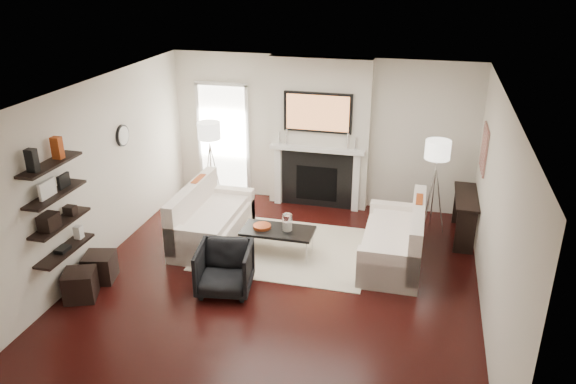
% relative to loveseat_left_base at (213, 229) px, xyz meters
% --- Properties ---
extents(room_envelope, '(6.00, 6.00, 6.00)m').
position_rel_loveseat_left_base_xyz_m(room_envelope, '(1.34, -0.99, 1.14)').
color(room_envelope, black).
rests_on(room_envelope, ground).
extents(chimney_breast, '(1.80, 0.25, 2.70)m').
position_rel_loveseat_left_base_xyz_m(chimney_breast, '(1.34, 1.88, 1.14)').
color(chimney_breast, silver).
rests_on(chimney_breast, floor).
extents(fireplace_surround, '(1.30, 0.02, 1.04)m').
position_rel_loveseat_left_base_xyz_m(fireplace_surround, '(1.34, 1.75, 0.31)').
color(fireplace_surround, black).
rests_on(fireplace_surround, floor).
extents(firebox, '(0.75, 0.02, 0.65)m').
position_rel_loveseat_left_base_xyz_m(firebox, '(1.34, 1.74, 0.24)').
color(firebox, black).
rests_on(firebox, floor).
extents(mantel_pilaster_l, '(0.12, 0.08, 1.10)m').
position_rel_loveseat_left_base_xyz_m(mantel_pilaster_l, '(0.62, 1.72, 0.34)').
color(mantel_pilaster_l, white).
rests_on(mantel_pilaster_l, floor).
extents(mantel_pilaster_r, '(0.12, 0.08, 1.10)m').
position_rel_loveseat_left_base_xyz_m(mantel_pilaster_r, '(2.06, 1.72, 0.34)').
color(mantel_pilaster_r, white).
rests_on(mantel_pilaster_r, floor).
extents(mantel_shelf, '(1.70, 0.18, 0.07)m').
position_rel_loveseat_left_base_xyz_m(mantel_shelf, '(1.34, 1.70, 0.91)').
color(mantel_shelf, white).
rests_on(mantel_shelf, chimney_breast).
extents(tv_body, '(1.20, 0.06, 0.70)m').
position_rel_loveseat_left_base_xyz_m(tv_body, '(1.34, 1.72, 1.57)').
color(tv_body, black).
rests_on(tv_body, chimney_breast).
extents(tv_screen, '(1.10, 0.00, 0.62)m').
position_rel_loveseat_left_base_xyz_m(tv_screen, '(1.34, 1.69, 1.57)').
color(tv_screen, '#BF723F').
rests_on(tv_screen, tv_body).
extents(candlestick_l_tall, '(0.04, 0.04, 0.30)m').
position_rel_loveseat_left_base_xyz_m(candlestick_l_tall, '(0.79, 1.71, 1.09)').
color(candlestick_l_tall, silver).
rests_on(candlestick_l_tall, mantel_shelf).
extents(candlestick_l_short, '(0.04, 0.04, 0.24)m').
position_rel_loveseat_left_base_xyz_m(candlestick_l_short, '(0.66, 1.71, 1.06)').
color(candlestick_l_short, silver).
rests_on(candlestick_l_short, mantel_shelf).
extents(candlestick_r_tall, '(0.04, 0.04, 0.30)m').
position_rel_loveseat_left_base_xyz_m(candlestick_r_tall, '(1.89, 1.71, 1.09)').
color(candlestick_r_tall, silver).
rests_on(candlestick_r_tall, mantel_shelf).
extents(candlestick_r_short, '(0.04, 0.04, 0.24)m').
position_rel_loveseat_left_base_xyz_m(candlestick_r_short, '(2.02, 1.71, 1.06)').
color(candlestick_r_short, silver).
rests_on(candlestick_r_short, mantel_shelf).
extents(hallway_panel, '(0.90, 0.02, 2.10)m').
position_rel_loveseat_left_base_xyz_m(hallway_panel, '(-0.51, 1.99, 0.84)').
color(hallway_panel, white).
rests_on(hallway_panel, floor).
extents(door_trim_l, '(0.06, 0.06, 2.16)m').
position_rel_loveseat_left_base_xyz_m(door_trim_l, '(-0.99, 1.97, 0.84)').
color(door_trim_l, white).
rests_on(door_trim_l, floor).
extents(door_trim_r, '(0.06, 0.06, 2.16)m').
position_rel_loveseat_left_base_xyz_m(door_trim_r, '(-0.03, 1.97, 0.84)').
color(door_trim_r, white).
rests_on(door_trim_r, floor).
extents(door_trim_top, '(1.02, 0.06, 0.06)m').
position_rel_loveseat_left_base_xyz_m(door_trim_top, '(-0.51, 1.97, 1.92)').
color(door_trim_top, white).
rests_on(door_trim_top, wall_back).
extents(rug, '(2.60, 2.00, 0.01)m').
position_rel_loveseat_left_base_xyz_m(rug, '(1.22, -0.01, -0.20)').
color(rug, beige).
rests_on(rug, floor).
extents(loveseat_left_base, '(0.85, 1.80, 0.42)m').
position_rel_loveseat_left_base_xyz_m(loveseat_left_base, '(0.00, 0.00, 0.00)').
color(loveseat_left_base, white).
rests_on(loveseat_left_base, floor).
extents(loveseat_left_back, '(0.18, 1.80, 0.80)m').
position_rel_loveseat_left_base_xyz_m(loveseat_left_back, '(-0.33, 0.00, 0.32)').
color(loveseat_left_back, white).
rests_on(loveseat_left_back, floor).
extents(loveseat_left_arm_n, '(0.85, 0.18, 0.60)m').
position_rel_loveseat_left_base_xyz_m(loveseat_left_arm_n, '(0.00, -0.81, 0.09)').
color(loveseat_left_arm_n, white).
rests_on(loveseat_left_arm_n, floor).
extents(loveseat_left_arm_s, '(0.85, 0.18, 0.60)m').
position_rel_loveseat_left_base_xyz_m(loveseat_left_arm_s, '(0.00, 0.81, 0.09)').
color(loveseat_left_arm_s, white).
rests_on(loveseat_left_arm_s, floor).
extents(loveseat_left_cushion, '(0.63, 1.44, 0.10)m').
position_rel_loveseat_left_base_xyz_m(loveseat_left_cushion, '(0.05, 0.00, 0.26)').
color(loveseat_left_cushion, white).
rests_on(loveseat_left_cushion, loveseat_left_base).
extents(pillow_left_orange, '(0.10, 0.42, 0.42)m').
position_rel_loveseat_left_base_xyz_m(pillow_left_orange, '(-0.33, 0.30, 0.52)').
color(pillow_left_orange, '#9C3C13').
rests_on(pillow_left_orange, loveseat_left_cushion).
extents(pillow_left_charcoal, '(0.10, 0.40, 0.40)m').
position_rel_loveseat_left_base_xyz_m(pillow_left_charcoal, '(-0.33, -0.30, 0.51)').
color(pillow_left_charcoal, black).
rests_on(pillow_left_charcoal, loveseat_left_cushion).
extents(loveseat_right_base, '(0.85, 1.80, 0.42)m').
position_rel_loveseat_left_base_xyz_m(loveseat_right_base, '(2.85, 0.02, 0.00)').
color(loveseat_right_base, white).
rests_on(loveseat_right_base, floor).
extents(loveseat_right_back, '(0.18, 1.80, 0.80)m').
position_rel_loveseat_left_base_xyz_m(loveseat_right_back, '(3.18, 0.02, 0.32)').
color(loveseat_right_back, white).
rests_on(loveseat_right_back, floor).
extents(loveseat_right_arm_n, '(0.85, 0.18, 0.60)m').
position_rel_loveseat_left_base_xyz_m(loveseat_right_arm_n, '(2.85, -0.79, 0.09)').
color(loveseat_right_arm_n, white).
rests_on(loveseat_right_arm_n, floor).
extents(loveseat_right_arm_s, '(0.85, 0.18, 0.60)m').
position_rel_loveseat_left_base_xyz_m(loveseat_right_arm_s, '(2.85, 0.83, 0.09)').
color(loveseat_right_arm_s, white).
rests_on(loveseat_right_arm_s, floor).
extents(loveseat_right_cushion, '(0.63, 1.44, 0.10)m').
position_rel_loveseat_left_base_xyz_m(loveseat_right_cushion, '(2.80, 0.02, 0.26)').
color(loveseat_right_cushion, white).
rests_on(loveseat_right_cushion, loveseat_right_base).
extents(pillow_right_orange, '(0.10, 0.42, 0.42)m').
position_rel_loveseat_left_base_xyz_m(pillow_right_orange, '(3.18, 0.32, 0.52)').
color(pillow_right_orange, '#9C3C13').
rests_on(pillow_right_orange, loveseat_right_cushion).
extents(pillow_right_charcoal, '(0.10, 0.40, 0.40)m').
position_rel_loveseat_left_base_xyz_m(pillow_right_charcoal, '(3.18, -0.28, 0.51)').
color(pillow_right_charcoal, black).
rests_on(pillow_right_charcoal, loveseat_right_cushion).
extents(coffee_table, '(1.10, 0.55, 0.04)m').
position_rel_loveseat_left_base_xyz_m(coffee_table, '(1.13, -0.18, 0.19)').
color(coffee_table, black).
rests_on(coffee_table, floor).
extents(coffee_leg_nw, '(0.02, 0.02, 0.38)m').
position_rel_loveseat_left_base_xyz_m(coffee_leg_nw, '(0.63, -0.40, -0.02)').
color(coffee_leg_nw, silver).
rests_on(coffee_leg_nw, floor).
extents(coffee_leg_ne, '(0.02, 0.02, 0.38)m').
position_rel_loveseat_left_base_xyz_m(coffee_leg_ne, '(1.63, -0.40, -0.02)').
color(coffee_leg_ne, silver).
rests_on(coffee_leg_ne, floor).
extents(coffee_leg_sw, '(0.02, 0.02, 0.38)m').
position_rel_loveseat_left_base_xyz_m(coffee_leg_sw, '(0.63, 0.04, -0.02)').
color(coffee_leg_sw, silver).
rests_on(coffee_leg_sw, floor).
extents(coffee_leg_se, '(0.02, 0.02, 0.38)m').
position_rel_loveseat_left_base_xyz_m(coffee_leg_se, '(1.63, 0.04, -0.02)').
color(coffee_leg_se, silver).
rests_on(coffee_leg_se, floor).
extents(hurricane_glass, '(0.15, 0.15, 0.26)m').
position_rel_loveseat_left_base_xyz_m(hurricane_glass, '(1.28, -0.18, 0.35)').
color(hurricane_glass, white).
rests_on(hurricane_glass, coffee_table).
extents(hurricane_candle, '(0.11, 0.11, 0.17)m').
position_rel_loveseat_left_base_xyz_m(hurricane_candle, '(1.28, -0.18, 0.29)').
color(hurricane_candle, white).
rests_on(hurricane_candle, coffee_table).
extents(copper_bowl, '(0.28, 0.28, 0.05)m').
position_rel_loveseat_left_base_xyz_m(copper_bowl, '(0.88, -0.18, 0.24)').
color(copper_bowl, '#AA411C').
rests_on(copper_bowl, coffee_table).
extents(armchair, '(0.81, 0.78, 0.74)m').
position_rel_loveseat_left_base_xyz_m(armchair, '(0.69, -1.35, 0.16)').
color(armchair, black).
rests_on(armchair, floor).
extents(lamp_left_post, '(0.02, 0.02, 1.20)m').
position_rel_loveseat_left_base_xyz_m(lamp_left_post, '(-0.51, 1.28, 0.39)').
color(lamp_left_post, silver).
rests_on(lamp_left_post, floor).
extents(lamp_left_shade, '(0.40, 0.40, 0.30)m').
position_rel_loveseat_left_base_xyz_m(lamp_left_shade, '(-0.51, 1.28, 1.24)').
color(lamp_left_shade, white).
rests_on(lamp_left_shade, lamp_left_post).
extents(lamp_left_leg_a, '(0.25, 0.02, 1.23)m').
position_rel_loveseat_left_base_xyz_m(lamp_left_leg_a, '(-0.40, 1.28, 0.39)').
color(lamp_left_leg_a, silver).
rests_on(lamp_left_leg_a, floor).
extents(lamp_left_leg_b, '(0.14, 0.22, 1.23)m').
position_rel_loveseat_left_base_xyz_m(lamp_left_leg_b, '(-0.56, 1.38, 0.39)').
color(lamp_left_leg_b, silver).
rests_on(lamp_left_leg_b, floor).
extents(lamp_left_leg_c, '(0.14, 0.22, 1.23)m').
position_rel_loveseat_left_base_xyz_m(lamp_left_leg_c, '(-0.56, 1.18, 0.39)').
color(lamp_left_leg_c, silver).
rests_on(lamp_left_leg_c, floor).
extents(lamp_right_post, '(0.02, 0.02, 1.20)m').
position_rel_loveseat_left_base_xyz_m(lamp_right_post, '(3.39, 1.17, 0.39)').
color(lamp_right_post, silver).
rests_on(lamp_right_post, floor).
extents(lamp_right_shade, '(0.40, 0.40, 0.30)m').
position_rel_loveseat_left_base_xyz_m(lamp_right_shade, '(3.39, 1.17, 1.24)').
color(lamp_right_shade, white).
rests_on(lamp_right_shade, lamp_right_post).
extents(lamp_right_leg_a, '(0.25, 0.02, 1.23)m').
position_rel_loveseat_left_base_xyz_m(lamp_right_leg_a, '(3.50, 1.17, 0.39)').
color(lamp_right_leg_a, silver).
rests_on(lamp_right_leg_a, floor).
extents(lamp_right_leg_b, '(0.14, 0.22, 1.23)m').
position_rel_loveseat_left_base_xyz_m(lamp_right_leg_b, '(3.34, 1.27, 0.39)').
color(lamp_right_leg_b, silver).
rests_on(lamp_right_leg_b, floor).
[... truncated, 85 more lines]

